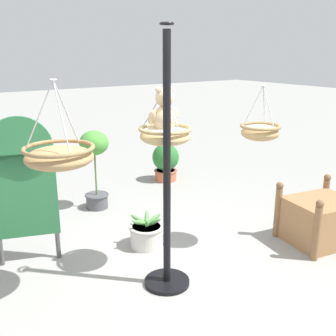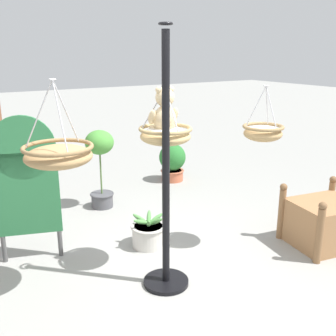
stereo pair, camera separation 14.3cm
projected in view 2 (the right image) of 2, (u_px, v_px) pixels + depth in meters
ground_plane at (170, 273)px, 4.11m from camera, size 40.00×40.00×0.00m
display_pole_central at (166, 213)px, 3.71m from camera, size 0.44×0.44×2.42m
hanging_basket_with_teddy at (165, 135)px, 3.80m from camera, size 0.51×0.51×0.54m
teddy_bear at (164, 114)px, 3.76m from camera, size 0.31×0.27×0.45m
hanging_basket_left_high at (58, 155)px, 3.39m from camera, size 0.60×0.60×0.74m
hanging_basket_right_low at (263, 132)px, 4.25m from camera, size 0.44×0.44×0.59m
wooden_planter_box at (325, 221)px, 4.65m from camera, size 0.94×0.85×0.70m
potted_plant_fern_front at (148, 233)px, 4.64m from camera, size 0.41×0.41×0.40m
potted_plant_flowering_red at (172, 162)px, 6.93m from camera, size 0.46×0.46×0.65m
potted_plant_tall_leafy at (100, 160)px, 5.64m from camera, size 0.40×0.40×1.13m
display_sign_board at (25, 177)px, 4.13m from camera, size 0.64×0.25×1.58m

